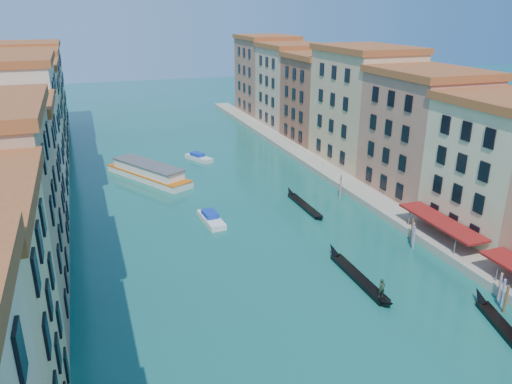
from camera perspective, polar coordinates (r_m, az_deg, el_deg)
left_bank_palazzos at (r=72.35m, az=-26.23°, el=4.42°), size 12.80×128.40×21.00m
right_bank_palazzos at (r=85.93m, az=14.16°, el=8.14°), size 12.80×128.40×21.00m
quay at (r=84.27m, az=9.06°, el=1.75°), size 4.00×140.00×1.00m
mooring_poles_right at (r=55.55m, az=24.33°, el=-9.13°), size 1.44×54.24×3.20m
vaporetto_far at (r=85.24m, az=-12.20°, el=2.25°), size 12.32×17.69×2.67m
gondola_fore at (r=54.19m, az=11.61°, el=-9.38°), size 1.36×13.55×2.70m
gondola_right at (r=49.70m, az=27.21°, el=-14.32°), size 4.67×12.99×2.65m
gondola_far at (r=72.16m, az=5.48°, el=-1.40°), size 1.20×12.47×1.77m
motorboat_mid at (r=66.93m, az=-5.16°, el=-3.02°), size 2.48×6.60×1.34m
motorboat_far at (r=94.85m, az=-6.58°, el=3.97°), size 4.47×6.45×1.29m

